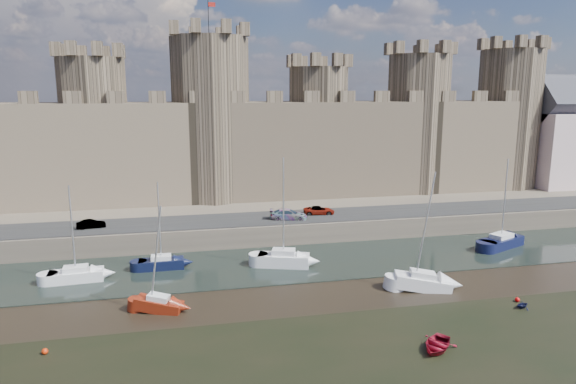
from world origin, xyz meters
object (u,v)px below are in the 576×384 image
car_1 (91,224)px  sailboat_1 (161,262)px  sailboat_0 (76,274)px  sailboat_3 (501,241)px  sailboat_2 (284,259)px  car_3 (319,210)px  sailboat_4 (159,303)px  car_2 (288,214)px  sailboat_5 (422,281)px

car_1 → sailboat_1: sailboat_1 is taller
sailboat_0 → sailboat_3: (46.80, 1.09, 0.05)m
sailboat_2 → sailboat_3: bearing=20.4°
car_1 → sailboat_3: sailboat_3 is taller
car_3 → sailboat_4: bearing=142.6°
car_1 → car_2: size_ratio=0.71×
sailboat_5 → car_3: bearing=117.8°
car_2 → sailboat_0: (-23.10, -9.77, -2.41)m
sailboat_3 → sailboat_5: 17.96m
sailboat_0 → sailboat_1: 8.19m
car_3 → sailboat_3: size_ratio=0.38×
car_2 → sailboat_5: 20.68m
car_3 → sailboat_1: bearing=123.0°
sailboat_0 → sailboat_1: sailboat_0 is taller
car_3 → sailboat_2: sailboat_2 is taller
sailboat_3 → car_1: bearing=145.1°
car_3 → sailboat_5: sailboat_5 is taller
car_1 → sailboat_4: (8.05, -19.07, -2.34)m
sailboat_0 → sailboat_5: sailboat_5 is taller
car_1 → sailboat_0: size_ratio=0.34×
sailboat_4 → sailboat_5: bearing=18.6°
sailboat_2 → sailboat_1: bearing=-170.4°
sailboat_1 → car_1: bearing=132.8°
sailboat_1 → sailboat_3: size_ratio=0.87×
sailboat_3 → sailboat_4: 39.97m
sailboat_2 → sailboat_3: 26.35m
car_1 → sailboat_0: sailboat_0 is taller
sailboat_3 → sailboat_0: bearing=157.8°
car_1 → car_2: car_2 is taller
sailboat_2 → sailboat_4: size_ratio=1.27×
sailboat_2 → sailboat_4: 15.14m
sailboat_4 → sailboat_5: (23.81, -0.24, 0.10)m
car_2 → sailboat_4: bearing=152.5°
car_3 → sailboat_2: bearing=155.3°
sailboat_0 → sailboat_4: sailboat_0 is taller
car_3 → sailboat_1: size_ratio=0.43×
car_1 → sailboat_4: sailboat_4 is taller
sailboat_0 → sailboat_2: bearing=-3.9°
car_2 → car_1: bearing=100.1°
car_3 → sailboat_4: sailboat_4 is taller
sailboat_3 → sailboat_5: size_ratio=0.94×
car_1 → sailboat_1: 11.97m
sailboat_0 → car_3: bearing=18.7°
car_2 → sailboat_2: sailboat_2 is taller
sailboat_2 → sailboat_3: (26.32, 1.08, -0.09)m
car_1 → car_3: (27.51, 0.98, 0.02)m
car_2 → sailboat_0: size_ratio=0.48×
car_1 → sailboat_5: size_ratio=0.29×
car_2 → sailboat_3: (23.70, -8.68, -2.36)m
sailboat_5 → sailboat_0: bearing=-179.7°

